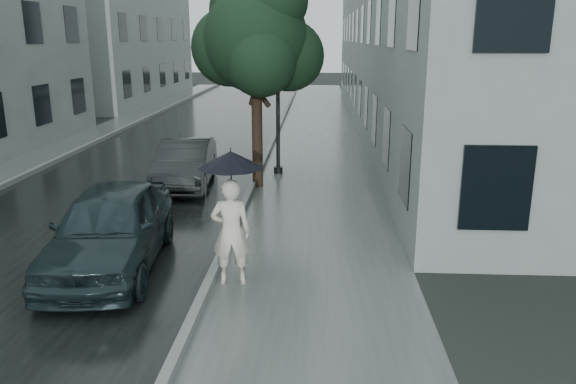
# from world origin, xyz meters

# --- Properties ---
(ground) EXTENTS (120.00, 120.00, 0.00)m
(ground) POSITION_xyz_m (0.00, 0.00, 0.00)
(ground) COLOR black
(ground) RESTS_ON ground
(sidewalk) EXTENTS (3.50, 60.00, 0.01)m
(sidewalk) POSITION_xyz_m (0.25, 12.00, 0.00)
(sidewalk) COLOR slate
(sidewalk) RESTS_ON ground
(kerb_near) EXTENTS (0.15, 60.00, 0.15)m
(kerb_near) POSITION_xyz_m (-1.57, 12.00, 0.07)
(kerb_near) COLOR slate
(kerb_near) RESTS_ON ground
(asphalt_road) EXTENTS (6.85, 60.00, 0.00)m
(asphalt_road) POSITION_xyz_m (-5.08, 12.00, 0.00)
(asphalt_road) COLOR black
(asphalt_road) RESTS_ON ground
(kerb_far) EXTENTS (0.15, 60.00, 0.15)m
(kerb_far) POSITION_xyz_m (-8.57, 12.00, 0.07)
(kerb_far) COLOR slate
(kerb_far) RESTS_ON ground
(sidewalk_far) EXTENTS (1.70, 60.00, 0.01)m
(sidewalk_far) POSITION_xyz_m (-9.50, 12.00, 0.00)
(sidewalk_far) COLOR #4C5451
(sidewalk_far) RESTS_ON ground
(building_near) EXTENTS (7.02, 36.00, 9.00)m
(building_near) POSITION_xyz_m (5.47, 19.50, 4.50)
(building_near) COLOR gray
(building_near) RESTS_ON ground
(building_far_b) EXTENTS (7.02, 18.00, 8.00)m
(building_far_b) POSITION_xyz_m (-13.77, 30.00, 4.00)
(building_far_b) COLOR gray
(building_far_b) RESTS_ON ground
(pedestrian) EXTENTS (0.72, 0.51, 1.85)m
(pedestrian) POSITION_xyz_m (-1.20, 0.88, 0.93)
(pedestrian) COLOR silver
(pedestrian) RESTS_ON sidewalk
(umbrella) EXTENTS (1.12, 1.12, 1.42)m
(umbrella) POSITION_xyz_m (-1.18, 0.93, 2.17)
(umbrella) COLOR black
(umbrella) RESTS_ON ground
(street_tree) EXTENTS (3.65, 3.31, 5.85)m
(street_tree) POSITION_xyz_m (-1.45, 7.50, 4.07)
(street_tree) COLOR #332619
(street_tree) RESTS_ON ground
(lamp_post) EXTENTS (0.85, 0.35, 5.41)m
(lamp_post) POSITION_xyz_m (-1.13, 8.99, 3.09)
(lamp_post) COLOR black
(lamp_post) RESTS_ON ground
(car_near) EXTENTS (2.17, 4.55, 1.50)m
(car_near) POSITION_xyz_m (-3.50, 1.49, 0.76)
(car_near) COLOR #1B2B2F
(car_near) RESTS_ON ground
(car_far) EXTENTS (1.68, 4.05, 1.30)m
(car_far) POSITION_xyz_m (-3.50, 7.36, 0.66)
(car_far) COLOR black
(car_far) RESTS_ON ground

